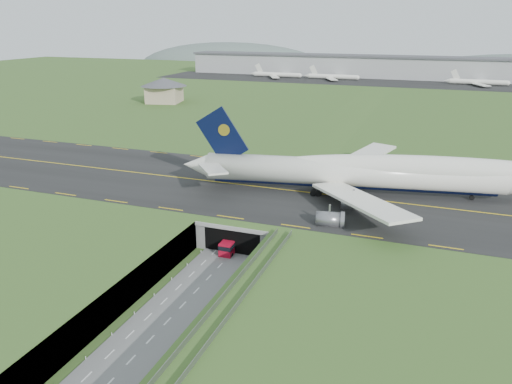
% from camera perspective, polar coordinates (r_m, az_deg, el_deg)
% --- Properties ---
extents(ground, '(900.00, 900.00, 0.00)m').
position_cam_1_polar(ground, '(95.29, -4.63, -9.01)').
color(ground, '#375923').
rests_on(ground, ground).
extents(airfield_deck, '(800.00, 800.00, 6.00)m').
position_cam_1_polar(airfield_deck, '(93.93, -4.68, -7.39)').
color(airfield_deck, gray).
rests_on(airfield_deck, ground).
extents(trench_road, '(12.00, 75.00, 0.20)m').
position_cam_1_polar(trench_road, '(89.37, -6.68, -11.04)').
color(trench_road, slate).
rests_on(trench_road, ground).
extents(taxiway, '(800.00, 44.00, 0.18)m').
position_cam_1_polar(taxiway, '(121.18, 1.81, 0.41)').
color(taxiway, black).
rests_on(taxiway, airfield_deck).
extents(tunnel_portal, '(17.00, 22.30, 6.00)m').
position_cam_1_polar(tunnel_portal, '(107.78, -0.97, -3.56)').
color(tunnel_portal, gray).
rests_on(tunnel_portal, ground).
extents(guideway, '(3.00, 53.00, 7.05)m').
position_cam_1_polar(guideway, '(73.60, -3.13, -13.30)').
color(guideway, '#A8A8A3').
rests_on(guideway, ground).
extents(jumbo_jet, '(95.63, 60.69, 20.39)m').
position_cam_1_polar(jumbo_jet, '(118.42, 14.09, 2.13)').
color(jumbo_jet, white).
rests_on(jumbo_jet, ground).
extents(shuttle_tram, '(2.80, 6.89, 2.80)m').
position_cam_1_polar(shuttle_tram, '(101.96, -2.95, -6.04)').
color(shuttle_tram, '#AD0B23').
rests_on(shuttle_tram, ground).
extents(service_building, '(27.00, 27.00, 12.32)m').
position_cam_1_polar(service_building, '(257.34, -10.47, 11.63)').
color(service_building, tan).
rests_on(service_building, ground).
extents(cargo_terminal, '(320.00, 67.00, 15.60)m').
position_cam_1_polar(cargo_terminal, '(378.49, 15.13, 13.64)').
color(cargo_terminal, '#B2B2B2').
rests_on(cargo_terminal, ground).
extents(distant_hills, '(700.00, 91.00, 60.00)m').
position_cam_1_polar(distant_hills, '(509.18, 23.89, 11.87)').
color(distant_hills, '#51615A').
rests_on(distant_hills, ground).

